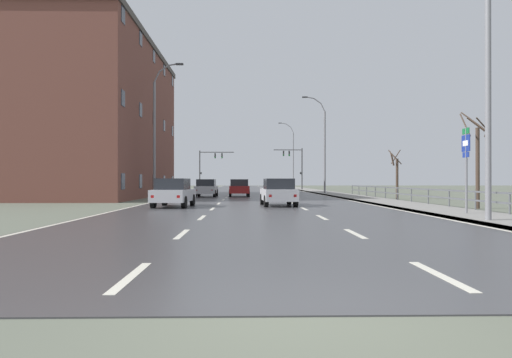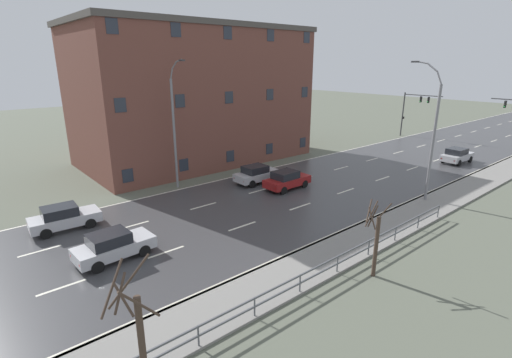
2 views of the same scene
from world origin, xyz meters
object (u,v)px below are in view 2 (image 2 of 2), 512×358
(car_distant, at_px, (457,155))
(car_near_left, at_px, (287,180))
(street_lamp_midground, at_px, (432,136))
(street_lamp_left_bank, at_px, (175,127))
(traffic_signal_left, at_px, (412,107))
(car_far_left, at_px, (113,245))
(brick_building, at_px, (194,95))
(car_near_right, at_px, (64,217))
(car_mid_centre, at_px, (257,174))

(car_distant, bearing_deg, car_near_left, -103.55)
(street_lamp_midground, bearing_deg, street_lamp_left_bank, -139.13)
(traffic_signal_left, bearing_deg, car_distant, -42.41)
(traffic_signal_left, distance_m, car_near_left, 30.20)
(car_far_left, bearing_deg, brick_building, 134.29)
(street_lamp_left_bank, xyz_separation_m, traffic_signal_left, (0.89, 36.30, -0.89))
(car_distant, height_order, car_near_right, same)
(brick_building, bearing_deg, traffic_signal_left, 73.88)
(car_mid_centre, xyz_separation_m, brick_building, (-10.99, 0.65, 6.09))
(traffic_signal_left, distance_m, car_far_left, 45.73)
(car_near_right, bearing_deg, traffic_signal_left, 95.46)
(street_lamp_left_bank, height_order, car_mid_centre, street_lamp_left_bank)
(car_mid_centre, height_order, car_far_left, same)
(car_near_left, relative_size, car_distant, 1.00)
(car_near_left, distance_m, car_distant, 20.51)
(car_mid_centre, bearing_deg, car_near_left, 16.65)
(car_far_left, distance_m, car_distant, 35.31)
(traffic_signal_left, height_order, car_near_right, traffic_signal_left)
(car_near_left, relative_size, brick_building, 0.18)
(car_far_left, bearing_deg, street_lamp_left_bank, 132.31)
(street_lamp_left_bank, height_order, car_near_right, street_lamp_left_bank)
(street_lamp_midground, bearing_deg, car_mid_centre, -149.03)
(street_lamp_midground, relative_size, car_near_left, 2.48)
(street_lamp_midground, xyz_separation_m, car_distant, (-3.34, 13.65, -4.24))
(car_distant, bearing_deg, street_lamp_midground, -74.59)
(car_mid_centre, xyz_separation_m, car_distant, (8.27, 20.62, 0.00))
(car_near_right, bearing_deg, street_lamp_left_bank, 109.57)
(traffic_signal_left, xyz_separation_m, car_near_left, (5.29, -29.53, -3.42))
(street_lamp_midground, bearing_deg, car_distant, 103.75)
(street_lamp_midground, bearing_deg, car_near_left, -144.88)
(car_far_left, bearing_deg, street_lamp_midground, 71.06)
(car_far_left, bearing_deg, traffic_signal_left, 97.02)
(street_lamp_left_bank, bearing_deg, car_far_left, -44.88)
(car_distant, bearing_deg, traffic_signal_left, 139.24)
(street_lamp_left_bank, height_order, traffic_signal_left, street_lamp_left_bank)
(street_lamp_left_bank, bearing_deg, traffic_signal_left, 88.59)
(brick_building, bearing_deg, car_near_left, 0.77)
(traffic_signal_left, distance_m, car_distant, 14.85)
(street_lamp_midground, height_order, car_near_right, street_lamp_midground)
(brick_building, bearing_deg, car_distant, 46.04)
(brick_building, bearing_deg, car_near_right, -56.92)
(street_lamp_midground, bearing_deg, car_near_right, -118.10)
(traffic_signal_left, bearing_deg, car_near_left, -79.84)
(street_lamp_left_bank, relative_size, car_near_right, 2.49)
(car_far_left, bearing_deg, car_distant, 82.50)
(street_lamp_midground, relative_size, car_mid_centre, 2.50)
(car_far_left, bearing_deg, car_mid_centre, 107.49)
(street_lamp_left_bank, xyz_separation_m, car_near_right, (2.87, -9.64, -4.31))
(car_distant, relative_size, car_near_right, 0.99)
(traffic_signal_left, height_order, brick_building, brick_building)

